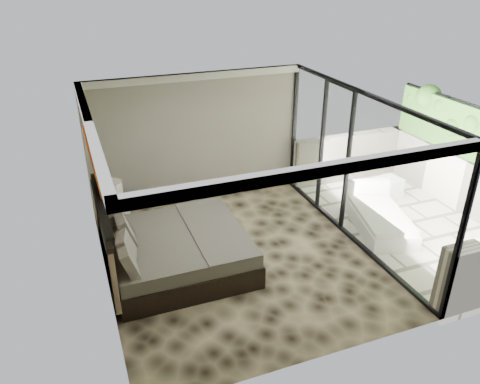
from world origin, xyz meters
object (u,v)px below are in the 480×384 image
object	(u,v)px
bed	(172,249)
lounger	(379,218)
ottoman	(389,188)
nightstand	(116,224)
table_lamp	(113,194)

from	to	relation	value
bed	lounger	distance (m)	4.11
bed	lounger	size ratio (longest dim) A/B	1.21
bed	ottoman	world-z (taller)	bed
lounger	nightstand	bearing A→B (deg)	177.92
table_lamp	lounger	world-z (taller)	table_lamp
bed	nightstand	bearing A→B (deg)	118.92
nightstand	ottoman	size ratio (longest dim) A/B	1.25
bed	ottoman	bearing A→B (deg)	10.28
table_lamp	nightstand	bearing A→B (deg)	108.66
table_lamp	lounger	xyz separation A→B (m)	(4.85, -1.44, -0.73)
lounger	ottoman	bearing A→B (deg)	60.85
bed	nightstand	world-z (taller)	bed
table_lamp	ottoman	distance (m)	5.92
ottoman	lounger	size ratio (longest dim) A/B	0.24
bed	lounger	world-z (taller)	bed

